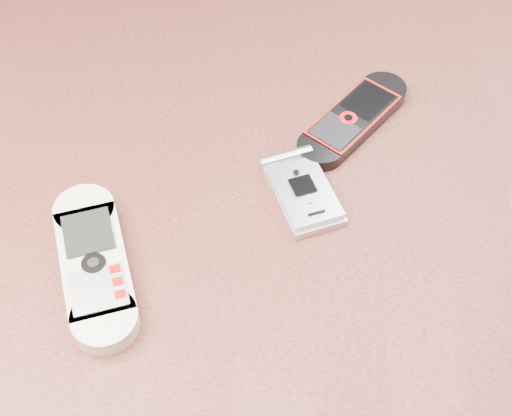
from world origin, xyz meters
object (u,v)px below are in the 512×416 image
object	(u,v)px
nokia_black_red	(353,119)
motorola_razr	(303,192)
table	(251,284)
nokia_white	(94,263)

from	to	relation	value
nokia_black_red	motorola_razr	bearing A→B (deg)	-79.23
table	nokia_black_red	bearing A→B (deg)	52.67
nokia_white	motorola_razr	xyz separation A→B (m)	(0.16, 0.08, -0.00)
table	nokia_black_red	world-z (taller)	nokia_black_red
table	nokia_black_red	size ratio (longest dim) A/B	8.59
nokia_white	nokia_black_red	xyz separation A→B (m)	(0.20, 0.17, -0.00)
nokia_black_red	motorola_razr	xyz separation A→B (m)	(-0.04, -0.09, -0.00)
table	nokia_white	size ratio (longest dim) A/B	7.88
nokia_white	motorola_razr	world-z (taller)	nokia_white
table	nokia_white	world-z (taller)	nokia_white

